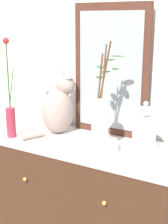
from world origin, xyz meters
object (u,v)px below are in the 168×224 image
object	(u,v)px
mirror_leaning	(111,71)
vase_glass_clear	(101,117)
vase_slim_green	(11,114)
bowl_porcelain	(100,146)
sideboard	(84,210)
cat_sitting	(59,107)
jar_lidded_porcelain	(144,132)

from	to	relation	value
mirror_leaning	vase_glass_clear	bearing A→B (deg)	-74.86
vase_slim_green	vase_glass_clear	world-z (taller)	vase_slim_green
vase_glass_clear	vase_slim_green	bearing A→B (deg)	-172.16
mirror_leaning	bowl_porcelain	distance (m)	0.45
mirror_leaning	vase_glass_clear	distance (m)	0.34
sideboard	cat_sitting	xyz separation A→B (m)	(-0.22, 0.07, 0.60)
mirror_leaning	jar_lidded_porcelain	size ratio (longest dim) A/B	2.66
mirror_leaning	vase_slim_green	world-z (taller)	mirror_leaning
mirror_leaning	cat_sitting	bearing A→B (deg)	-154.43
cat_sitting	bowl_porcelain	xyz separation A→B (m)	(0.35, -0.13, -0.14)
vase_slim_green	vase_glass_clear	bearing A→B (deg)	7.84
sideboard	vase_glass_clear	xyz separation A→B (m)	(0.13, -0.06, 0.63)
vase_slim_green	jar_lidded_porcelain	size ratio (longest dim) A/B	2.01
cat_sitting	vase_slim_green	bearing A→B (deg)	-134.98
sideboard	jar_lidded_porcelain	size ratio (longest dim) A/B	3.91
vase_slim_green	bowl_porcelain	xyz separation A→B (m)	(0.55, 0.07, -0.11)
jar_lidded_porcelain	mirror_leaning	bearing A→B (deg)	143.48
bowl_porcelain	jar_lidded_porcelain	world-z (taller)	jar_lidded_porcelain
vase_slim_green	jar_lidded_porcelain	bearing A→B (deg)	8.51
vase_glass_clear	jar_lidded_porcelain	distance (m)	0.24
mirror_leaning	jar_lidded_porcelain	xyz separation A→B (m)	(0.30, -0.22, -0.25)
mirror_leaning	vase_glass_clear	xyz separation A→B (m)	(0.07, -0.26, -0.20)
cat_sitting	vase_glass_clear	xyz separation A→B (m)	(0.35, -0.13, 0.02)
mirror_leaning	cat_sitting	distance (m)	0.38
mirror_leaning	vase_slim_green	xyz separation A→B (m)	(-0.48, -0.34, -0.25)
cat_sitting	jar_lidded_porcelain	xyz separation A→B (m)	(0.58, -0.09, -0.03)
cat_sitting	bowl_porcelain	distance (m)	0.40
sideboard	bowl_porcelain	size ratio (longest dim) A/B	5.73
vase_slim_green	sideboard	bearing A→B (deg)	17.49
vase_slim_green	cat_sitting	bearing A→B (deg)	45.02
sideboard	mirror_leaning	bearing A→B (deg)	73.26
sideboard	mirror_leaning	distance (m)	0.85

